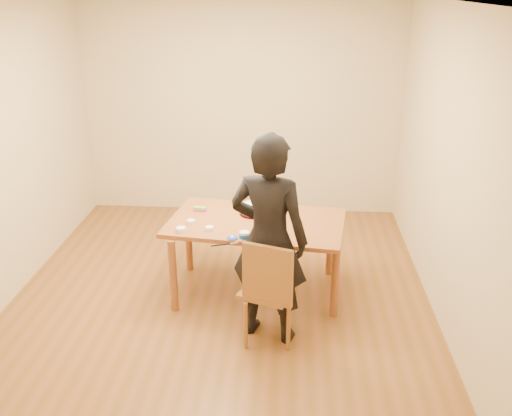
# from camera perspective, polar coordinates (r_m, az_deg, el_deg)

# --- Properties ---
(room_shell) EXTENTS (4.00, 4.50, 2.70)m
(room_shell) POSITION_cam_1_polar(r_m,az_deg,el_deg) (5.43, -3.32, 5.69)
(room_shell) COLOR brown
(room_shell) RESTS_ON ground
(dining_table) EXTENTS (1.74, 1.18, 0.04)m
(dining_table) POSITION_cam_1_polar(r_m,az_deg,el_deg) (5.37, 0.03, -1.49)
(dining_table) COLOR brown
(dining_table) RESTS_ON floor
(dining_chair) EXTENTS (0.52, 0.52, 0.04)m
(dining_chair) POSITION_cam_1_polar(r_m,az_deg,el_deg) (4.80, 1.23, -8.27)
(dining_chair) COLOR brown
(dining_chair) RESTS_ON floor
(cake_plate) EXTENTS (0.29, 0.29, 0.02)m
(cake_plate) POSITION_cam_1_polar(r_m,az_deg,el_deg) (5.52, -0.18, -0.48)
(cake_plate) COLOR #AC0B30
(cake_plate) RESTS_ON dining_table
(cake) EXTENTS (0.22, 0.22, 0.07)m
(cake) POSITION_cam_1_polar(r_m,az_deg,el_deg) (5.50, -0.18, -0.03)
(cake) COLOR white
(cake) RESTS_ON cake_plate
(frosting_dome) EXTENTS (0.22, 0.22, 0.03)m
(frosting_dome) POSITION_cam_1_polar(r_m,az_deg,el_deg) (5.48, -0.18, 0.44)
(frosting_dome) COLOR white
(frosting_dome) RESTS_ON cake
(frosting_tub) EXTENTS (0.09, 0.09, 0.08)m
(frosting_tub) POSITION_cam_1_polar(r_m,az_deg,el_deg) (4.96, -1.16, -2.81)
(frosting_tub) COLOR white
(frosting_tub) RESTS_ON dining_table
(frosting_lid) EXTENTS (0.10, 0.10, 0.01)m
(frosting_lid) POSITION_cam_1_polar(r_m,az_deg,el_deg) (5.01, -2.37, -3.01)
(frosting_lid) COLOR #1930A5
(frosting_lid) RESTS_ON dining_table
(frosting_dollop) EXTENTS (0.04, 0.04, 0.02)m
(frosting_dollop) POSITION_cam_1_polar(r_m,az_deg,el_deg) (5.00, -2.37, -2.88)
(frosting_dollop) COLOR white
(frosting_dollop) RESTS_ON frosting_lid
(ramekin_green) EXTENTS (0.08, 0.08, 0.04)m
(ramekin_green) POSITION_cam_1_polar(r_m,az_deg,el_deg) (5.17, -4.69, -2.06)
(ramekin_green) COLOR white
(ramekin_green) RESTS_ON dining_table
(ramekin_yellow) EXTENTS (0.08, 0.08, 0.04)m
(ramekin_yellow) POSITION_cam_1_polar(r_m,az_deg,el_deg) (5.33, -6.52, -1.39)
(ramekin_yellow) COLOR white
(ramekin_yellow) RESTS_ON dining_table
(ramekin_multi) EXTENTS (0.09, 0.09, 0.04)m
(ramekin_multi) POSITION_cam_1_polar(r_m,az_deg,el_deg) (5.17, -7.51, -2.15)
(ramekin_multi) COLOR white
(ramekin_multi) RESTS_ON dining_table
(candy_box_pink) EXTENTS (0.13, 0.07, 0.02)m
(candy_box_pink) POSITION_cam_1_polar(r_m,az_deg,el_deg) (5.62, -5.61, -0.18)
(candy_box_pink) COLOR #D8329A
(candy_box_pink) RESTS_ON dining_table
(candy_box_green) EXTENTS (0.13, 0.08, 0.02)m
(candy_box_green) POSITION_cam_1_polar(r_m,az_deg,el_deg) (5.62, -5.66, 0.02)
(candy_box_green) COLOR green
(candy_box_green) RESTS_ON candy_box_pink
(spatula) EXTENTS (0.16, 0.08, 0.01)m
(spatula) POSITION_cam_1_polar(r_m,az_deg,el_deg) (4.89, -3.56, -3.69)
(spatula) COLOR black
(spatula) RESTS_ON dining_table
(person) EXTENTS (0.75, 0.60, 1.79)m
(person) POSITION_cam_1_polar(r_m,az_deg,el_deg) (4.63, 1.30, -3.20)
(person) COLOR black
(person) RESTS_ON floor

